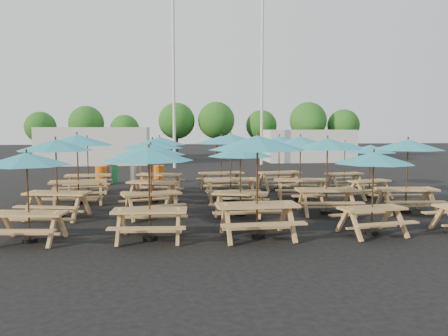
{
  "coord_description": "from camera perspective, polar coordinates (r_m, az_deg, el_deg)",
  "views": [
    {
      "loc": [
        -2.03,
        -16.18,
        2.72
      ],
      "look_at": [
        0.0,
        1.5,
        1.1
      ],
      "focal_mm": 35.0,
      "sensor_mm": 36.0,
      "label": 1
    }
  ],
  "objects": [
    {
      "name": "picnic_unit_8",
      "position": [
        10.71,
        4.39,
        2.6
      ],
      "size": [
        2.52,
        2.52,
        2.57
      ],
      "rotation": [
        0.0,
        0.0,
        0.04
      ],
      "color": "tan",
      "rests_on": "ground"
    },
    {
      "name": "waste_bin_4",
      "position": [
        21.74,
        -8.52,
        -0.84
      ],
      "size": [
        0.56,
        0.56,
        0.91
      ],
      "primitive_type": "cylinder",
      "color": "#E15D0D",
      "rests_on": "ground"
    },
    {
      "name": "picnic_unit_6",
      "position": [
        16.05,
        -9.32,
        2.71
      ],
      "size": [
        2.82,
        2.82,
        2.35
      ],
      "rotation": [
        0.0,
        0.0,
        -0.34
      ],
      "color": "tan",
      "rests_on": "ground"
    },
    {
      "name": "tree_1",
      "position": [
        40.82,
        -17.53,
        5.57
      ],
      "size": [
        3.11,
        3.11,
        4.72
      ],
      "color": "#382314",
      "rests_on": "ground"
    },
    {
      "name": "picnic_unit_11",
      "position": [
        18.93,
        -0.35,
        3.34
      ],
      "size": [
        2.61,
        2.61,
        2.42
      ],
      "rotation": [
        0.0,
        0.0,
        0.16
      ],
      "color": "tan",
      "rests_on": "ground"
    },
    {
      "name": "waste_bin_1",
      "position": [
        22.39,
        -14.38,
        -0.77
      ],
      "size": [
        0.56,
        0.56,
        0.91
      ],
      "primitive_type": "cylinder",
      "color": "#198B3A",
      "rests_on": "ground"
    },
    {
      "name": "picnic_unit_4",
      "position": [
        10.61,
        -9.79,
        1.17
      ],
      "size": [
        2.28,
        2.28,
        2.29
      ],
      "rotation": [
        0.0,
        0.0,
        -0.06
      ],
      "color": "tan",
      "rests_on": "ground"
    },
    {
      "name": "picnic_unit_13",
      "position": [
        14.08,
        13.35,
        2.61
      ],
      "size": [
        2.46,
        2.46,
        2.44
      ],
      "rotation": [
        0.0,
        0.0,
        -0.08
      ],
      "color": "tan",
      "rests_on": "ground"
    },
    {
      "name": "tree_2",
      "position": [
        40.07,
        -12.84,
        4.94
      ],
      "size": [
        2.59,
        2.59,
        3.93
      ],
      "color": "#382314",
      "rests_on": "ground"
    },
    {
      "name": "waste_bin_0",
      "position": [
        21.91,
        -15.72,
        -0.93
      ],
      "size": [
        0.56,
        0.56,
        0.91
      ],
      "primitive_type": "cylinder",
      "color": "#E15D0D",
      "rests_on": "ground"
    },
    {
      "name": "picnic_unit_7",
      "position": [
        18.71,
        -8.44,
        3.14
      ],
      "size": [
        2.74,
        2.74,
        2.37
      ],
      "rotation": [
        0.0,
        0.0,
        -0.26
      ],
      "color": "tan",
      "rests_on": "ground"
    },
    {
      "name": "mast_1",
      "position": [
        33.0,
        4.99,
        10.89
      ],
      "size": [
        0.2,
        0.2,
        12.0
      ],
      "primitive_type": "cylinder",
      "color": "silver",
      "rests_on": "ground"
    },
    {
      "name": "tree_6",
      "position": [
        40.96,
        10.93,
        6.1
      ],
      "size": [
        3.38,
        3.38,
        5.13
      ],
      "color": "#382314",
      "rests_on": "ground"
    },
    {
      "name": "picnic_unit_14",
      "position": [
        16.6,
        9.96,
        3.06
      ],
      "size": [
        2.68,
        2.68,
        2.44
      ],
      "rotation": [
        0.0,
        0.0,
        -0.18
      ],
      "color": "tan",
      "rests_on": "ground"
    },
    {
      "name": "mast_0",
      "position": [
        30.36,
        -6.59,
        11.37
      ],
      "size": [
        0.2,
        0.2,
        12.0
      ],
      "primitive_type": "cylinder",
      "color": "silver",
      "rests_on": "ground"
    },
    {
      "name": "waste_bin_2",
      "position": [
        22.35,
        -14.74,
        -0.79
      ],
      "size": [
        0.56,
        0.56,
        0.91
      ],
      "primitive_type": "cylinder",
      "color": "gray",
      "rests_on": "ground"
    },
    {
      "name": "event_tent_1",
      "position": [
        36.9,
        10.86,
        2.9
      ],
      "size": [
        7.0,
        4.0,
        2.6
      ],
      "primitive_type": "cube",
      "color": "silver",
      "rests_on": "ground"
    },
    {
      "name": "picnic_unit_1",
      "position": [
        13.97,
        -21.12,
        2.3
      ],
      "size": [
        2.7,
        2.7,
        2.41
      ],
      "rotation": [
        0.0,
        0.0,
        -0.21
      ],
      "color": "tan",
      "rests_on": "ground"
    },
    {
      "name": "picnic_unit_3",
      "position": [
        19.03,
        -17.41,
        2.96
      ],
      "size": [
        2.39,
        2.39,
        2.36
      ],
      "rotation": [
        0.0,
        0.0,
        0.08
      ],
      "color": "tan",
      "rests_on": "ground"
    },
    {
      "name": "picnic_unit_0",
      "position": [
        11.27,
        -24.36,
        0.52
      ],
      "size": [
        2.28,
        2.28,
        2.18
      ],
      "rotation": [
        0.0,
        0.0,
        -0.12
      ],
      "color": "tan",
      "rests_on": "ground"
    },
    {
      "name": "tree_7",
      "position": [
        42.12,
        15.34,
        5.39
      ],
      "size": [
        2.95,
        2.95,
        4.48
      ],
      "color": "#382314",
      "rests_on": "ground"
    },
    {
      "name": "tree_5",
      "position": [
        41.68,
        4.89,
        5.53
      ],
      "size": [
        2.94,
        2.94,
        4.45
      ],
      "color": "#382314",
      "rests_on": "ground"
    },
    {
      "name": "ground",
      "position": [
        16.53,
        0.59,
        -4.27
      ],
      "size": [
        120.0,
        120.0,
        0.0
      ],
      "primitive_type": "plane",
      "color": "black",
      "rests_on": "ground"
    },
    {
      "name": "picnic_unit_19",
      "position": [
        20.29,
        15.52,
        2.58
      ],
      "size": [
        2.42,
        2.42,
        2.14
      ],
      "rotation": [
        0.0,
        0.0,
        0.23
      ],
      "color": "tan",
      "rests_on": "ground"
    },
    {
      "name": "picnic_unit_12",
      "position": [
        11.64,
        18.96,
        0.71
      ],
      "size": [
        2.31,
        2.31,
        2.15
      ],
      "rotation": [
        0.0,
        0.0,
        0.16
      ],
      "color": "tan",
      "rests_on": "ground"
    },
    {
      "name": "picnic_unit_18",
      "position": [
        17.85,
        18.58,
        2.06
      ],
      "size": [
        2.45,
        2.45,
        2.1
      ],
      "rotation": [
        0.0,
        0.0,
        0.28
      ],
      "color": "tan",
      "rests_on": "ground"
    },
    {
      "name": "waste_bin_3",
      "position": [
        21.91,
        -11.44,
        -0.84
      ],
      "size": [
        0.56,
        0.56,
        0.91
      ],
      "primitive_type": "cylinder",
      "color": "gray",
      "rests_on": "ground"
    },
    {
      "name": "picnic_unit_10",
      "position": [
        16.18,
        0.88,
        3.4
      ],
      "size": [
        2.44,
        2.44,
        2.54
      ],
      "rotation": [
        0.0,
        0.0,
        -0.02
      ],
      "color": "tan",
      "rests_on": "ground"
    },
    {
      "name": "event_tent_0",
      "position": [
        34.72,
        -16.47,
        2.81
      ],
      "size": [
        8.0,
        4.0,
        2.8
      ],
      "primitive_type": "cube",
      "color": "silver",
      "rests_on": "ground"
    },
    {
      "name": "tree_0",
      "position": [
        43.14,
        -22.85,
        4.94
      ],
      "size": [
        2.8,
        2.8,
        4.24
      ],
      "color": "#382314",
      "rests_on": "ground"
    },
    {
      "name": "picnic_unit_15",
      "position": [
        19.41,
        7.22,
        3.28
      ],
      "size": [
        2.58,
        2.58,
        2.4
      ],
      "rotation": [
        0.0,
        0.0,
        0.15
      ],
      "color": "tan",
      "rests_on": "ground"
    },
    {
      "name": "picnic_unit_2",
      "position": [
        16.42,
        -18.64,
        3.1
      ],
      "size": [
        2.7,
        2.7,
        2.52
      ],
      "rotation": [
        0.0,
        0.0,
        0.15
      ],
      "color": "tan",
      "rests_on": "ground"
    },
    {
      "name": "picnic_unit_5",
      "position": [
        13.44,
        -9.55,
        1.88
      ],
      "size": [
        2.66,
        2.66,
        2.25
      ],
      "rotation": [
        0.0,
        0.0,
        0.3
      ],
      "color": "tan",
      "rests_on": "ground"
    },
    {
      "name": "tree_3",
      "position": [
        40.9,
        -6.2,
        6.13
      ],
      "size": [
        3.36,
        3.36,
        5.09
      ],
      "color": "#382314",
      "rests_on": "ground"
    },
    {
      "name": "picnic_unit_17",
      "position": [
        15.12,
        22.88,
        2.36
      ],
      "size": [
        2.42,
        2.42,
        2.39
      ],
      "rotation": [
        0.0,
        0.0,
        -0.08
      ],
      "color": "tan",
      "rests_on": "ground"
    },
    {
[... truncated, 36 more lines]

